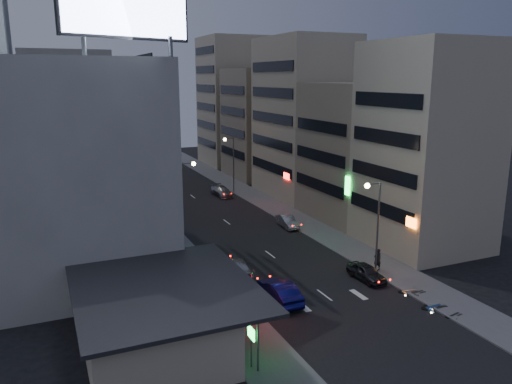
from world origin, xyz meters
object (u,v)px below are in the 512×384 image
parked_car_right_mid (287,222)px  parked_car_right_near (366,272)px  scooter_silver_b (416,283)px  person (377,260)px  parked_car_right_far (222,191)px  scooter_blue (440,296)px  road_car_blue (279,291)px  scooter_silver_a (444,296)px  parked_car_left (160,202)px  road_car_silver (236,268)px  scooter_black_a (458,306)px  scooter_black_b (422,284)px

parked_car_right_mid → parked_car_right_near: bearing=-88.5°
scooter_silver_b → person: bearing=13.8°
parked_car_right_far → scooter_blue: size_ratio=2.39×
parked_car_right_far → road_car_blue: (-7.64, -34.26, 0.12)m
scooter_silver_a → scooter_blue: scooter_blue is taller
parked_car_right_near → road_car_blue: bearing=-177.2°
parked_car_left → parked_car_right_far: (9.51, 2.94, -0.09)m
road_car_silver → scooter_black_a: 17.62m
scooter_blue → scooter_black_b: bearing=-14.6°
parked_car_right_near → parked_car_left: size_ratio=0.70×
parked_car_right_near → scooter_blue: size_ratio=1.97×
person → scooter_black_a: person is taller
parked_car_right_near → road_car_silver: size_ratio=0.73×
parked_car_right_mid → scooter_silver_b: bearing=-81.2°
parked_car_right_near → scooter_black_a: (2.39, -7.71, -0.08)m
parked_car_right_near → parked_car_right_mid: parked_car_right_near is taller
parked_car_left → scooter_black_b: parked_car_left is taller
parked_car_right_far → scooter_black_b: bearing=-87.5°
parked_car_right_far → scooter_silver_a: parked_car_right_far is taller
parked_car_right_far → scooter_black_a: parked_car_right_far is taller
parked_car_right_mid → scooter_silver_a: (1.63, -22.42, 0.05)m
scooter_silver_a → scooter_silver_b: bearing=15.4°
road_car_blue → parked_car_right_near: bearing=-174.1°
scooter_blue → scooter_black_b: scooter_blue is taller
person → scooter_silver_b: size_ratio=1.05×
parked_car_left → scooter_silver_a: size_ratio=2.96×
parked_car_right_mid → scooter_silver_a: parked_car_right_mid is taller
road_car_blue → scooter_black_b: road_car_blue is taller
scooter_silver_b → parked_car_left: bearing=29.8°
parked_car_left → scooter_blue: size_ratio=2.82×
parked_car_right_near → scooter_silver_b: size_ratio=2.13×
scooter_silver_b → parked_car_right_mid: bearing=13.6°
parked_car_right_near → parked_car_right_mid: 16.17m
scooter_silver_a → scooter_black_b: 2.61m
person → scooter_silver_b: bearing=96.7°
parked_car_right_mid → road_car_blue: bearing=-114.4°
parked_car_right_far → road_car_blue: bearing=-105.5°
person → scooter_black_a: (0.41, -8.88, -0.50)m
parked_car_right_near → person: bearing=28.1°
scooter_silver_b → scooter_silver_a: bearing=-168.4°
parked_car_right_near → road_car_blue: 8.53m
parked_car_left → scooter_blue: (12.50, -36.69, -0.05)m
road_car_silver → scooter_black_a: bearing=142.3°
parked_car_right_mid → parked_car_right_far: bearing=100.0°
scooter_black_a → scooter_silver_a: 1.44m
road_car_silver → scooter_black_b: bearing=153.7°
parked_car_right_near → parked_car_right_mid: bearing=84.6°
road_car_silver → scooter_blue: bearing=145.4°
road_car_silver → parked_car_left: bearing=-80.0°
parked_car_right_mid → road_car_silver: bearing=-129.2°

